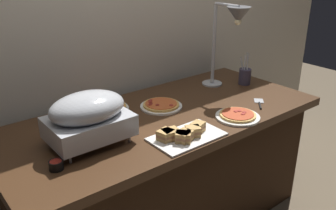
{
  "coord_description": "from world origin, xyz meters",
  "views": [
    {
      "loc": [
        -1.18,
        -1.52,
        1.63
      ],
      "look_at": [
        0.03,
        0.0,
        0.81
      ],
      "focal_mm": 39.19,
      "sensor_mm": 36.0,
      "label": 1
    }
  ],
  "objects_px": {
    "chafing_dish": "(88,116)",
    "serving_spatula": "(259,103)",
    "pizza_plate_raised_stand": "(107,108)",
    "utensil_holder": "(245,76)",
    "heat_lamp": "(233,24)",
    "sauce_cup_near": "(56,165)",
    "sandwich_platter": "(184,135)",
    "pizza_plate_center": "(238,116)",
    "pizza_plate_front": "(161,105)"
  },
  "relations": [
    {
      "from": "chafing_dish",
      "to": "serving_spatula",
      "type": "xyz_separation_m",
      "value": [
        1.05,
        -0.19,
        -0.14
      ]
    },
    {
      "from": "pizza_plate_raised_stand",
      "to": "utensil_holder",
      "type": "xyz_separation_m",
      "value": [
        0.99,
        -0.2,
        0.05
      ]
    },
    {
      "from": "heat_lamp",
      "to": "serving_spatula",
      "type": "relative_size",
      "value": 3.87
    },
    {
      "from": "chafing_dish",
      "to": "sauce_cup_near",
      "type": "relative_size",
      "value": 6.26
    },
    {
      "from": "utensil_holder",
      "to": "serving_spatula",
      "type": "bearing_deg",
      "value": -124.82
    },
    {
      "from": "sandwich_platter",
      "to": "pizza_plate_center",
      "type": "bearing_deg",
      "value": 0.31
    },
    {
      "from": "pizza_plate_raised_stand",
      "to": "serving_spatula",
      "type": "height_order",
      "value": "pizza_plate_raised_stand"
    },
    {
      "from": "utensil_holder",
      "to": "serving_spatula",
      "type": "distance_m",
      "value": 0.37
    },
    {
      "from": "heat_lamp",
      "to": "chafing_dish",
      "type": "bearing_deg",
      "value": -175.46
    },
    {
      "from": "pizza_plate_center",
      "to": "pizza_plate_raised_stand",
      "type": "bearing_deg",
      "value": 133.22
    },
    {
      "from": "pizza_plate_center",
      "to": "pizza_plate_raised_stand",
      "type": "relative_size",
      "value": 0.97
    },
    {
      "from": "utensil_holder",
      "to": "serving_spatula",
      "type": "xyz_separation_m",
      "value": [
        -0.21,
        -0.3,
        -0.06
      ]
    },
    {
      "from": "pizza_plate_front",
      "to": "serving_spatula",
      "type": "xyz_separation_m",
      "value": [
        0.51,
        -0.33,
        -0.01
      ]
    },
    {
      "from": "heat_lamp",
      "to": "pizza_plate_center",
      "type": "relative_size",
      "value": 2.26
    },
    {
      "from": "sauce_cup_near",
      "to": "serving_spatula",
      "type": "xyz_separation_m",
      "value": [
        1.28,
        -0.07,
        -0.02
      ]
    },
    {
      "from": "heat_lamp",
      "to": "utensil_holder",
      "type": "distance_m",
      "value": 0.42
    },
    {
      "from": "sandwich_platter",
      "to": "utensil_holder",
      "type": "relative_size",
      "value": 1.62
    },
    {
      "from": "heat_lamp",
      "to": "pizza_plate_center",
      "type": "distance_m",
      "value": 0.62
    },
    {
      "from": "pizza_plate_center",
      "to": "serving_spatula",
      "type": "height_order",
      "value": "pizza_plate_center"
    },
    {
      "from": "pizza_plate_center",
      "to": "pizza_plate_front",
      "type": "bearing_deg",
      "value": 122.38
    },
    {
      "from": "chafing_dish",
      "to": "pizza_plate_center",
      "type": "distance_m",
      "value": 0.84
    },
    {
      "from": "sauce_cup_near",
      "to": "utensil_holder",
      "type": "bearing_deg",
      "value": 8.68
    },
    {
      "from": "sandwich_platter",
      "to": "utensil_holder",
      "type": "height_order",
      "value": "utensil_holder"
    },
    {
      "from": "pizza_plate_center",
      "to": "sandwich_platter",
      "type": "relative_size",
      "value": 0.67
    },
    {
      "from": "sandwich_platter",
      "to": "serving_spatula",
      "type": "height_order",
      "value": "sandwich_platter"
    },
    {
      "from": "serving_spatula",
      "to": "chafing_dish",
      "type": "bearing_deg",
      "value": 169.53
    },
    {
      "from": "sandwich_platter",
      "to": "heat_lamp",
      "type": "bearing_deg",
      "value": 26.0
    },
    {
      "from": "chafing_dish",
      "to": "serving_spatula",
      "type": "relative_size",
      "value": 2.67
    },
    {
      "from": "chafing_dish",
      "to": "utensil_holder",
      "type": "relative_size",
      "value": 1.7
    },
    {
      "from": "sandwich_platter",
      "to": "serving_spatula",
      "type": "bearing_deg",
      "value": 5.02
    },
    {
      "from": "heat_lamp",
      "to": "pizza_plate_raised_stand",
      "type": "xyz_separation_m",
      "value": [
        -0.81,
        0.22,
        -0.43
      ]
    },
    {
      "from": "serving_spatula",
      "to": "pizza_plate_front",
      "type": "bearing_deg",
      "value": 147.0
    },
    {
      "from": "pizza_plate_center",
      "to": "serving_spatula",
      "type": "bearing_deg",
      "value": 12.09
    },
    {
      "from": "utensil_holder",
      "to": "pizza_plate_center",
      "type": "bearing_deg",
      "value": -142.98
    },
    {
      "from": "utensil_holder",
      "to": "serving_spatula",
      "type": "height_order",
      "value": "utensil_holder"
    },
    {
      "from": "pizza_plate_front",
      "to": "sauce_cup_near",
      "type": "relative_size",
      "value": 4.05
    },
    {
      "from": "sandwich_platter",
      "to": "utensil_holder",
      "type": "bearing_deg",
      "value": 22.23
    },
    {
      "from": "pizza_plate_center",
      "to": "pizza_plate_raised_stand",
      "type": "xyz_separation_m",
      "value": [
        -0.52,
        0.55,
        0.0
      ]
    },
    {
      "from": "pizza_plate_center",
      "to": "pizza_plate_raised_stand",
      "type": "distance_m",
      "value": 0.76
    },
    {
      "from": "pizza_plate_front",
      "to": "sandwich_platter",
      "type": "relative_size",
      "value": 0.68
    },
    {
      "from": "chafing_dish",
      "to": "serving_spatula",
      "type": "bearing_deg",
      "value": -10.47
    },
    {
      "from": "serving_spatula",
      "to": "heat_lamp",
      "type": "bearing_deg",
      "value": 84.92
    },
    {
      "from": "pizza_plate_front",
      "to": "pizza_plate_raised_stand",
      "type": "xyz_separation_m",
      "value": [
        -0.27,
        0.17,
        0.0
      ]
    },
    {
      "from": "pizza_plate_front",
      "to": "utensil_holder",
      "type": "bearing_deg",
      "value": -2.49
    },
    {
      "from": "heat_lamp",
      "to": "pizza_plate_center",
      "type": "height_order",
      "value": "heat_lamp"
    },
    {
      "from": "heat_lamp",
      "to": "pizza_plate_front",
      "type": "xyz_separation_m",
      "value": [
        -0.53,
        0.05,
        -0.43
      ]
    },
    {
      "from": "heat_lamp",
      "to": "sandwich_platter",
      "type": "relative_size",
      "value": 1.53
    },
    {
      "from": "sauce_cup_near",
      "to": "pizza_plate_front",
      "type": "bearing_deg",
      "value": 18.61
    },
    {
      "from": "chafing_dish",
      "to": "utensil_holder",
      "type": "xyz_separation_m",
      "value": [
        1.26,
        0.11,
        -0.09
      ]
    },
    {
      "from": "chafing_dish",
      "to": "pizza_plate_raised_stand",
      "type": "relative_size",
      "value": 1.52
    }
  ]
}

